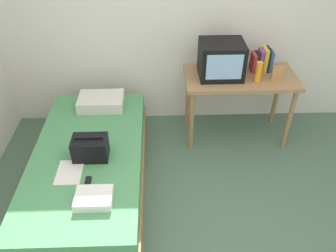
{
  "coord_description": "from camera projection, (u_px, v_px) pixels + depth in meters",
  "views": [
    {
      "loc": [
        -0.24,
        -1.58,
        2.48
      ],
      "look_at": [
        -0.15,
        1.06,
        0.5
      ],
      "focal_mm": 36.62,
      "sensor_mm": 36.0,
      "label": 1
    }
  ],
  "objects": [
    {
      "name": "desk",
      "position": [
        240.0,
        84.0,
        3.62
      ],
      "size": [
        1.16,
        0.6,
        0.77
      ],
      "color": "#9E754C",
      "rests_on": "ground"
    },
    {
      "name": "wall_back",
      "position": [
        180.0,
        11.0,
        3.58
      ],
      "size": [
        5.2,
        0.1,
        2.6
      ],
      "primitive_type": "cube",
      "color": "silver",
      "rests_on": "ground"
    },
    {
      "name": "handbag",
      "position": [
        90.0,
        148.0,
        2.95
      ],
      "size": [
        0.3,
        0.2,
        0.22
      ],
      "color": "black",
      "rests_on": "bed"
    },
    {
      "name": "remote_dark",
      "position": [
        87.0,
        184.0,
        2.73
      ],
      "size": [
        0.04,
        0.16,
        0.02
      ],
      "primitive_type": "cube",
      "color": "black",
      "rests_on": "bed"
    },
    {
      "name": "water_bottle",
      "position": [
        258.0,
        72.0,
        3.39
      ],
      "size": [
        0.07,
        0.07,
        0.22
      ],
      "primitive_type": "cylinder",
      "color": "orange",
      "rests_on": "desk"
    },
    {
      "name": "picture_frame",
      "position": [
        277.0,
        74.0,
        3.43
      ],
      "size": [
        0.11,
        0.02,
        0.16
      ],
      "primitive_type": "cube",
      "color": "#B27F4C",
      "rests_on": "desk"
    },
    {
      "name": "folded_towel",
      "position": [
        94.0,
        198.0,
        2.58
      ],
      "size": [
        0.28,
        0.22,
        0.07
      ],
      "primitive_type": "cube",
      "color": "white",
      "rests_on": "bed"
    },
    {
      "name": "pillow",
      "position": [
        101.0,
        101.0,
        3.62
      ],
      "size": [
        0.47,
        0.33,
        0.12
      ],
      "primitive_type": "cube",
      "color": "silver",
      "rests_on": "bed"
    },
    {
      "name": "magazine",
      "position": [
        70.0,
        172.0,
        2.85
      ],
      "size": [
        0.21,
        0.29,
        0.01
      ],
      "primitive_type": "cube",
      "color": "white",
      "rests_on": "bed"
    },
    {
      "name": "book_row",
      "position": [
        262.0,
        60.0,
        3.6
      ],
      "size": [
        0.21,
        0.16,
        0.25
      ],
      "color": "#B72D33",
      "rests_on": "desk"
    },
    {
      "name": "tv",
      "position": [
        221.0,
        59.0,
        3.46
      ],
      "size": [
        0.44,
        0.39,
        0.36
      ],
      "color": "black",
      "rests_on": "desk"
    },
    {
      "name": "bed",
      "position": [
        90.0,
        171.0,
        3.2
      ],
      "size": [
        1.0,
        2.0,
        0.47
      ],
      "color": "#9E754C",
      "rests_on": "ground"
    }
  ]
}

